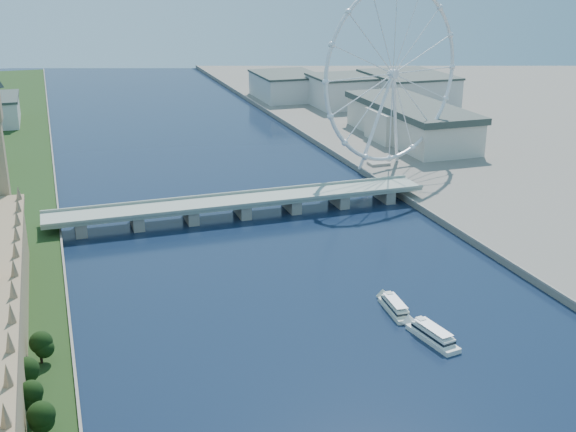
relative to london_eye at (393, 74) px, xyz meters
name	(u,v)px	position (x,y,z in m)	size (l,w,h in m)	color
westminster_bridge	(242,204)	(-119.98, -55.08, -60.89)	(220.00, 22.00, 9.50)	gray
london_eye	(393,74)	(0.00, 0.00, 0.00)	(113.60, 39.12, 124.30)	silver
county_hall	(409,142)	(55.02, 74.92, -67.52)	(54.00, 144.00, 35.00)	beige
city_skyline	(209,104)	(-80.75, 205.00, -50.56)	(505.00, 280.00, 32.00)	beige
tour_boat_near	(432,341)	(-88.61, -220.22, -67.52)	(7.25, 28.45, 6.27)	silver
tour_boat_far	(395,312)	(-91.51, -193.64, -67.52)	(6.67, 26.28, 5.77)	beige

